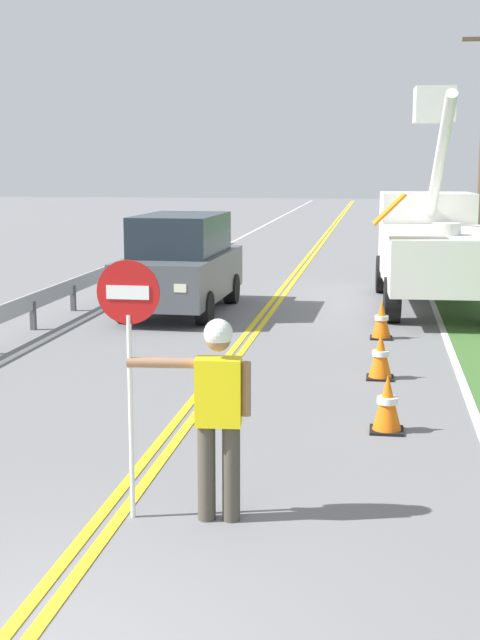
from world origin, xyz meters
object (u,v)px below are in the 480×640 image
object	(u,v)px
traffic_cone_tail	(382,320)
oncoming_suv_nearest	(181,263)
flagger_worker	(217,407)
stop_sign_paddle	(129,331)
utility_bucket_truck	(433,243)
traffic_cone_mid	(381,356)
traffic_cone_lead	(387,404)

from	to	relation	value
traffic_cone_tail	oncoming_suv_nearest	bearing A→B (deg)	151.48
flagger_worker	stop_sign_paddle	xyz separation A→B (m)	(-0.77, -0.06, 0.66)
flagger_worker	stop_sign_paddle	bearing A→B (deg)	-175.39
utility_bucket_truck	traffic_cone_mid	world-z (taller)	utility_bucket_truck
utility_bucket_truck	traffic_cone_mid	xyz separation A→B (m)	(-1.15, -7.47, -1.06)
traffic_cone_tail	traffic_cone_lead	bearing A→B (deg)	-89.40
flagger_worker	oncoming_suv_nearest	world-z (taller)	oncoming_suv_nearest
utility_bucket_truck	traffic_cone_tail	xyz separation A→B (m)	(-1.13, -4.35, -1.06)
utility_bucket_truck	traffic_cone_tail	size ratio (longest dim) A/B	9.85
traffic_cone_lead	flagger_worker	bearing A→B (deg)	-117.32
stop_sign_paddle	flagger_worker	bearing A→B (deg)	4.61
utility_bucket_truck	oncoming_suv_nearest	distance (m)	5.77
utility_bucket_truck	traffic_cone_lead	xyz separation A→B (m)	(-1.07, -10.14, -1.06)
utility_bucket_truck	flagger_worker	bearing A→B (deg)	-101.17
oncoming_suv_nearest	traffic_cone_mid	xyz separation A→B (m)	(4.23, -5.43, -0.72)
stop_sign_paddle	traffic_cone_mid	size ratio (longest dim) A/B	3.33
traffic_cone_mid	oncoming_suv_nearest	bearing A→B (deg)	127.94
flagger_worker	utility_bucket_truck	xyz separation A→B (m)	(2.58, 13.07, 0.35)
flagger_worker	traffic_cone_lead	distance (m)	3.37
traffic_cone_lead	traffic_cone_mid	distance (m)	2.67
stop_sign_paddle	traffic_cone_mid	distance (m)	6.23
flagger_worker	oncoming_suv_nearest	size ratio (longest dim) A/B	0.39
oncoming_suv_nearest	traffic_cone_lead	xyz separation A→B (m)	(4.31, -8.10, -0.72)
stop_sign_paddle	oncoming_suv_nearest	world-z (taller)	stop_sign_paddle
utility_bucket_truck	traffic_cone_lead	world-z (taller)	utility_bucket_truck
utility_bucket_truck	traffic_cone_lead	distance (m)	10.25
traffic_cone_lead	oncoming_suv_nearest	bearing A→B (deg)	118.03
stop_sign_paddle	utility_bucket_truck	distance (m)	13.56
traffic_cone_tail	utility_bucket_truck	bearing A→B (deg)	75.45
flagger_worker	traffic_cone_lead	world-z (taller)	flagger_worker
stop_sign_paddle	utility_bucket_truck	bearing A→B (deg)	75.70
oncoming_suv_nearest	traffic_cone_mid	size ratio (longest dim) A/B	6.64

